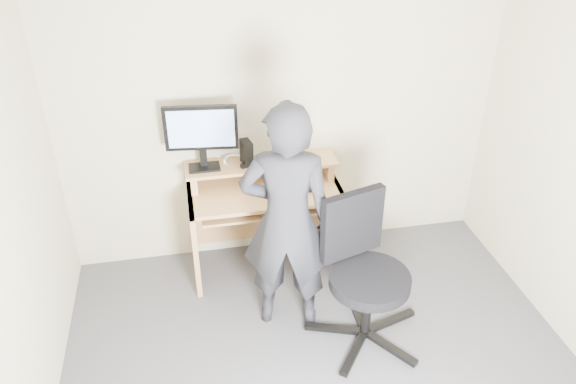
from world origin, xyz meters
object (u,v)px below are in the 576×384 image
object	(u,v)px
desk	(264,206)
office_chair	(363,267)
person	(287,221)
monitor	(201,132)

from	to	relation	value
desk	office_chair	xyz separation A→B (m)	(0.54, -0.95, 0.03)
person	desk	bearing A→B (deg)	-72.00
monitor	office_chair	bearing A→B (deg)	-39.22
monitor	person	world-z (taller)	person
desk	office_chair	world-z (taller)	office_chair
office_chair	desk	bearing A→B (deg)	102.41
office_chair	person	bearing A→B (deg)	137.69
desk	office_chair	size ratio (longest dim) A/B	1.13
monitor	person	distance (m)	0.99
monitor	person	size ratio (longest dim) A/B	0.32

